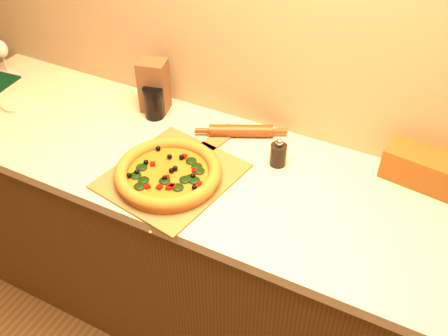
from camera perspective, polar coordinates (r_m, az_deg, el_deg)
cabinet at (r=2.07m, az=2.81°, el=-11.19°), size 2.80×0.65×0.86m
countertop at (r=1.74m, az=3.28°, el=-1.90°), size 2.84×0.68×0.04m
pizza_peel at (r=1.76m, az=-5.61°, el=-0.59°), size 0.46×0.62×0.01m
pizza at (r=1.72m, az=-6.40°, el=-0.57°), size 0.37×0.37×0.05m
bottle_cap at (r=1.76m, az=-4.42°, el=-0.58°), size 0.04×0.04×0.01m
pepper_grinder at (r=1.78m, az=6.22°, el=1.61°), size 0.06×0.06×0.11m
rolling_pin at (r=1.92m, az=1.94°, el=4.28°), size 0.33×0.18×0.05m
bread_bag at (r=1.82m, az=24.10°, el=-0.81°), size 0.43×0.19×0.11m
wine_glass at (r=2.51m, az=-24.16°, el=12.22°), size 0.06×0.06×0.16m
paper_bag at (r=2.04m, az=-8.01°, el=9.25°), size 0.13×0.11×0.22m
dark_jar at (r=2.02m, az=-8.02°, el=7.42°), size 0.08×0.08×0.13m
side_plate at (r=2.28m, az=-22.35°, el=6.89°), size 0.18×0.18×0.01m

